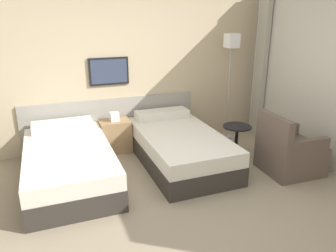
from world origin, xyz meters
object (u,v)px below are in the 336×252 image
at_px(side_table, 237,136).
at_px(armchair, 289,153).
at_px(bed_near_door, 69,163).
at_px(nightstand, 116,135).
at_px(floor_lamp, 231,54).
at_px(bed_near_window, 179,147).

bearing_deg(side_table, armchair, -56.41).
xyz_separation_m(bed_near_door, side_table, (2.51, -0.18, 0.12)).
distance_m(nightstand, side_table, 1.95).
relative_size(bed_near_door, floor_lamp, 1.09).
distance_m(bed_near_door, bed_near_window, 1.62).
bearing_deg(side_table, nightstand, 150.88).
xyz_separation_m(bed_near_window, floor_lamp, (1.23, 0.68, 1.26)).
xyz_separation_m(bed_near_window, armchair, (1.34, -0.85, 0.03)).
bearing_deg(bed_near_door, nightstand, 43.64).
distance_m(nightstand, floor_lamp, 2.39).
bearing_deg(nightstand, armchair, -37.02).
xyz_separation_m(bed_near_door, nightstand, (0.81, 0.77, 0.02)).
xyz_separation_m(bed_near_window, nightstand, (-0.81, 0.77, 0.02)).
bearing_deg(bed_near_window, nightstand, 136.36).
bearing_deg(nightstand, side_table, -29.12).
height_order(bed_near_window, floor_lamp, floor_lamp).
xyz_separation_m(bed_near_door, armchair, (2.96, -0.85, 0.03)).
relative_size(bed_near_window, side_table, 3.79).
bearing_deg(armchair, nightstand, 55.11).
height_order(nightstand, side_table, nightstand).
relative_size(bed_near_door, nightstand, 3.03).
distance_m(bed_near_door, floor_lamp, 3.19).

